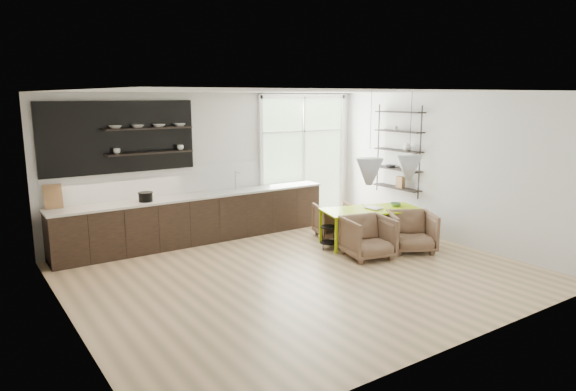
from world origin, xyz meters
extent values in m
cube|color=#D9B284|center=(0.00, 0.00, -0.01)|extent=(7.00, 6.00, 0.01)
cube|color=silver|center=(0.00, 3.00, 1.45)|extent=(7.00, 0.02, 2.90)
cube|color=silver|center=(-3.50, 0.00, 1.45)|extent=(0.02, 6.00, 2.90)
cube|color=silver|center=(3.50, 0.00, 1.45)|extent=(0.02, 6.00, 2.90)
cube|color=white|center=(0.00, 0.00, 2.90)|extent=(7.00, 6.00, 0.01)
cube|color=#B2D1A5|center=(2.15, 2.97, 1.45)|extent=(2.20, 0.02, 2.70)
cube|color=silver|center=(2.15, 2.94, 1.45)|extent=(2.30, 0.08, 2.80)
cone|color=silver|center=(0.95, -0.50, 1.65)|extent=(0.44, 0.44, 0.42)
cone|color=silver|center=(1.85, -0.50, 1.65)|extent=(0.44, 0.44, 0.42)
cylinder|color=black|center=(0.95, -0.50, 2.46)|extent=(0.01, 0.01, 0.89)
cylinder|color=black|center=(1.85, -0.50, 2.46)|extent=(0.01, 0.01, 0.89)
cube|color=black|center=(-0.60, 2.67, 0.45)|extent=(5.50, 0.65, 0.90)
cube|color=beige|center=(-0.60, 2.67, 0.92)|extent=(5.54, 0.69, 0.04)
cube|color=silver|center=(-0.60, 2.98, 1.20)|extent=(5.50, 0.02, 0.55)
cube|color=black|center=(-1.95, 2.96, 2.10)|extent=(2.80, 0.06, 1.30)
cube|color=black|center=(-1.45, 2.82, 2.25)|extent=(1.60, 0.28, 0.03)
cube|color=black|center=(-1.45, 2.82, 1.80)|extent=(1.60, 0.28, 0.03)
cube|color=#9A6A43|center=(-3.15, 2.90, 1.15)|extent=(0.30, 0.10, 0.42)
cylinder|color=silver|center=(0.30, 2.77, 1.12)|extent=(0.02, 0.02, 0.40)
imported|color=white|center=(-2.05, 2.82, 2.29)|extent=(0.22, 0.22, 0.05)
imported|color=white|center=(-1.65, 2.82, 2.29)|extent=(0.22, 0.22, 0.05)
imported|color=white|center=(-1.25, 2.82, 2.29)|extent=(0.22, 0.22, 0.05)
imported|color=white|center=(-0.85, 2.82, 2.29)|extent=(0.22, 0.22, 0.05)
imported|color=white|center=(-2.05, 2.82, 1.86)|extent=(0.12, 0.12, 0.10)
imported|color=white|center=(-0.85, 2.82, 1.86)|extent=(0.12, 0.12, 0.10)
cylinder|color=black|center=(-1.65, 2.58, 1.02)|extent=(0.25, 0.25, 0.15)
cube|color=black|center=(3.36, 0.60, 1.70)|extent=(0.02, 0.02, 1.90)
cube|color=black|center=(3.36, 1.80, 1.70)|extent=(0.02, 0.02, 1.90)
cube|color=black|center=(3.36, 1.20, 0.90)|extent=(0.26, 1.20, 0.02)
cube|color=black|center=(3.36, 1.20, 1.30)|extent=(0.26, 1.20, 0.02)
cube|color=black|center=(3.36, 1.20, 1.70)|extent=(0.26, 1.20, 0.02)
cube|color=black|center=(3.36, 1.20, 2.10)|extent=(0.26, 1.20, 0.03)
cube|color=black|center=(3.36, 1.20, 2.50)|extent=(0.26, 1.20, 0.03)
imported|color=white|center=(3.36, 0.95, 1.81)|extent=(0.18, 0.18, 0.19)
imported|color=#333338|center=(3.36, 1.40, 1.34)|extent=(0.22, 0.22, 0.05)
imported|color=white|center=(3.36, 1.30, 2.16)|extent=(0.10, 0.10, 0.09)
cube|color=#9A6A43|center=(3.36, 1.10, 1.03)|extent=(0.10, 0.18, 0.24)
cube|color=#96BF07|center=(2.10, 0.63, 0.68)|extent=(2.05, 1.34, 0.03)
cube|color=#96BF07|center=(1.13, 0.51, 0.33)|extent=(0.05, 0.05, 0.66)
cube|color=#96BF07|center=(1.34, 1.24, 0.33)|extent=(0.05, 0.05, 0.66)
cube|color=#96BF07|center=(2.86, 0.01, 0.33)|extent=(0.05, 0.05, 0.66)
cube|color=#96BF07|center=(3.07, 0.74, 0.33)|extent=(0.05, 0.05, 0.66)
imported|color=brown|center=(1.82, 1.40, 0.34)|extent=(0.94, 0.95, 0.69)
imported|color=brown|center=(2.79, 1.05, 0.30)|extent=(0.85, 0.86, 0.60)
imported|color=brown|center=(1.46, 0.03, 0.37)|extent=(0.95, 0.96, 0.74)
imported|color=brown|center=(2.39, -0.14, 0.37)|extent=(1.09, 1.09, 0.74)
cylinder|color=black|center=(1.22, 0.82, 0.42)|extent=(0.32, 0.32, 0.02)
cylinder|color=black|center=(1.22, 0.82, 0.12)|extent=(0.34, 0.34, 0.02)
cylinder|color=black|center=(1.37, 0.82, 0.21)|extent=(0.01, 0.01, 0.42)
cylinder|color=black|center=(1.22, 0.98, 0.21)|extent=(0.01, 0.01, 0.42)
cylinder|color=black|center=(1.07, 0.83, 0.21)|extent=(0.01, 0.01, 0.42)
cylinder|color=black|center=(1.21, 0.67, 0.21)|extent=(0.01, 0.01, 0.42)
imported|color=white|center=(2.04, 0.63, 0.70)|extent=(0.24, 0.32, 0.03)
imported|color=#537C49|center=(2.68, 0.55, 0.72)|extent=(0.22, 0.22, 0.07)
camera|label=1|loc=(-4.64, -6.44, 2.85)|focal=32.00mm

